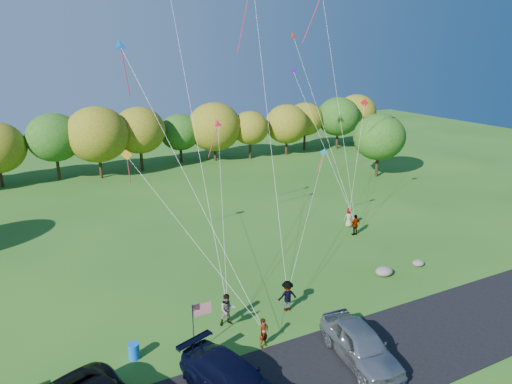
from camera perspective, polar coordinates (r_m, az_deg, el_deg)
ground at (r=26.36m, az=6.24°, el=-15.95°), size 140.00×140.00×0.00m
asphalt_lane at (r=23.74m, az=11.81°, el=-20.42°), size 44.00×6.00×0.06m
treeline at (r=57.05m, az=-14.17°, el=7.10°), size 76.51×28.05×8.59m
minivan_navy at (r=21.26m, az=-3.01°, el=-22.34°), size 3.89×5.96×1.61m
minivan_silver at (r=23.57m, az=12.93°, el=-18.06°), size 2.66×5.39×1.77m
flyer_a at (r=24.04m, az=0.97°, el=-17.19°), size 0.68×0.56×1.60m
flyer_b at (r=25.63m, az=-3.58°, el=-14.48°), size 0.99×0.81×1.86m
flyer_c at (r=26.93m, az=3.93°, el=-12.81°), size 1.26×0.82×1.83m
flyer_d at (r=37.86m, az=12.31°, el=-4.03°), size 1.05×0.49×1.74m
flyer_e at (r=39.47m, az=11.55°, el=-3.16°), size 0.94×0.78×1.65m
trash_barrel at (r=24.26m, az=-15.01°, el=-18.66°), size 0.54×0.54×0.81m
flag_assembly at (r=23.18m, az=-7.17°, el=-15.05°), size 1.01×0.66×2.73m
boulder_near at (r=32.00m, az=15.71°, el=-9.52°), size 1.24×0.97×0.62m
boulder_far at (r=34.08m, az=19.62°, el=-8.36°), size 0.86×0.72×0.45m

